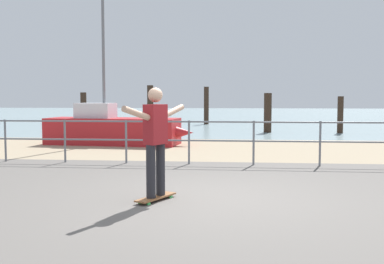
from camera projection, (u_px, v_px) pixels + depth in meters
The scene contains 12 objects.
ground_plane at pixel (195, 216), 6.13m from camera, with size 24.00×10.00×0.04m, color #605B56.
beach_strip at pixel (218, 149), 14.07m from camera, with size 24.00×6.00×0.04m, color tan.
sea_surface at pixel (231, 115), 41.85m from camera, with size 72.00×50.00×0.04m, color #849EA3.
railing_fence at pixel (157, 135), 10.77m from camera, with size 10.61×0.05×1.05m.
sailboat at pixel (117, 129), 15.23m from camera, with size 5.03×1.82×5.04m.
skateboard at pixel (156, 197), 6.93m from camera, with size 0.54×0.80×0.08m.
skateboarder at pixel (156, 135), 6.86m from camera, with size 0.74×1.33×1.65m.
groyne_post_0 at pixel (84, 110), 24.20m from camera, with size 0.32×0.32×1.86m, color #332319.
groyne_post_1 at pixel (150, 105), 26.15m from camera, with size 0.36×0.36×2.29m, color #332319.
groyne_post_2 at pixel (206, 106), 26.74m from camera, with size 0.29×0.29×2.22m, color #332319.
groyne_post_3 at pixel (268, 113), 20.43m from camera, with size 0.34×0.34×1.79m, color #332319.
groyne_post_4 at pixel (340, 115), 20.07m from camera, with size 0.26×0.26×1.64m, color #332319.
Camera 1 is at (0.55, -7.00, 1.59)m, focal length 42.62 mm.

